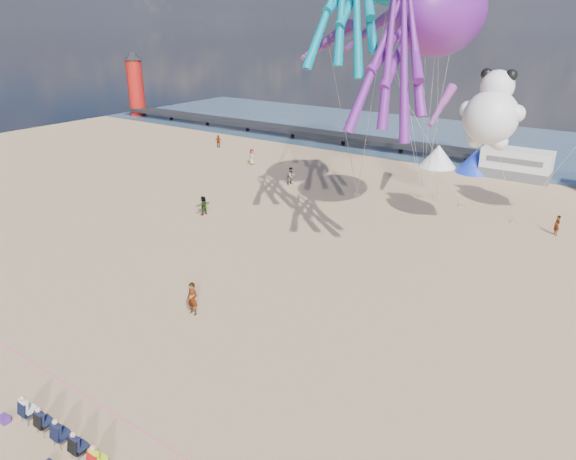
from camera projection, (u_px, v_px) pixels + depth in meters
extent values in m
plane|color=tan|center=(190.00, 348.00, 24.89)|extent=(120.00, 120.00, 0.00)
plane|color=#354D66|center=(492.00, 144.00, 66.75)|extent=(120.00, 120.00, 0.00)
cube|color=black|center=(269.00, 127.00, 72.83)|extent=(60.00, 3.00, 0.50)
cylinder|color=#A5140F|center=(136.00, 88.00, 86.34)|extent=(2.60, 2.60, 9.00)
cube|color=silver|center=(516.00, 164.00, 51.60)|extent=(6.60, 2.50, 3.00)
cone|color=white|center=(438.00, 156.00, 55.95)|extent=(4.00, 4.00, 2.40)
cone|color=#1933CC|center=(475.00, 161.00, 53.83)|extent=(4.00, 4.00, 2.40)
cube|color=#4D217D|center=(4.00, 419.00, 20.21)|extent=(0.40, 0.30, 0.32)
cylinder|color=#F2338C|center=(102.00, 407.00, 21.07)|extent=(34.00, 0.03, 0.03)
imported|color=tan|center=(192.00, 299.00, 27.50)|extent=(0.68, 0.45, 1.86)
imported|color=#7F6659|center=(252.00, 157.00, 56.94)|extent=(0.66, 0.75, 1.73)
imported|color=#7F6659|center=(291.00, 176.00, 49.87)|extent=(0.74, 0.95, 1.71)
imported|color=#7F6659|center=(219.00, 141.00, 64.73)|extent=(1.17, 0.98, 1.57)
imported|color=#7F6659|center=(203.00, 205.00, 41.98)|extent=(0.55, 0.98, 1.58)
imported|color=#7F6659|center=(557.00, 225.00, 37.93)|extent=(1.22, 1.40, 1.53)
cube|color=gray|center=(357.00, 194.00, 47.08)|extent=(0.50, 0.35, 0.22)
cube|color=gray|center=(436.00, 196.00, 46.52)|extent=(0.50, 0.35, 0.22)
cube|color=gray|center=(514.00, 221.00, 40.49)|extent=(0.50, 0.35, 0.22)
cube|color=gray|center=(462.00, 205.00, 44.11)|extent=(0.50, 0.35, 0.22)
cube|color=gray|center=(422.00, 197.00, 46.18)|extent=(0.50, 0.35, 0.22)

